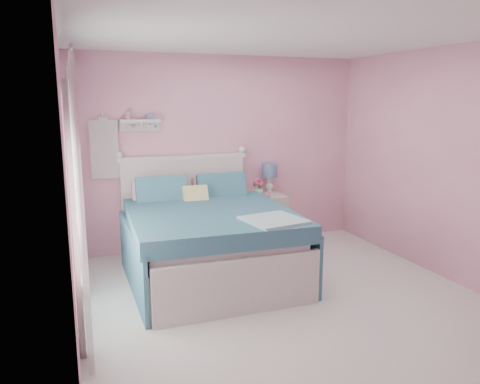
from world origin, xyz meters
TOP-DOWN VIEW (x-y plane):
  - floor at (0.00, 0.00)m, footprint 4.50×4.50m
  - room_shell at (0.00, 0.00)m, footprint 4.50×4.50m
  - bed at (-0.55, 1.14)m, footprint 1.82×2.26m
  - nightstand at (0.57, 1.99)m, footprint 0.49×0.48m
  - table_lamp at (0.66, 2.10)m, footprint 0.21×0.21m
  - vase at (0.45, 1.97)m, footprint 0.19×0.19m
  - teacup at (0.51, 1.84)m, footprint 0.11×0.11m
  - roses at (0.44, 1.97)m, footprint 0.14×0.11m
  - wall_shelf at (-1.10, 2.19)m, footprint 0.50×0.15m
  - hanging_dress at (-1.55, 2.18)m, footprint 0.34×0.03m
  - french_door at (-1.97, 0.40)m, footprint 0.04×1.32m
  - curtain_near at (-1.92, -0.34)m, footprint 0.04×0.40m
  - curtain_far at (-1.92, 1.14)m, footprint 0.04×0.40m

SIDE VIEW (x-z plane):
  - floor at x=0.00m, z-range 0.00..0.00m
  - nightstand at x=0.57m, z-range 0.00..0.71m
  - bed at x=-0.55m, z-range -0.22..1.07m
  - teacup at x=0.51m, z-range 0.71..0.78m
  - vase at x=0.45m, z-range 0.71..0.86m
  - roses at x=0.44m, z-range 0.84..0.96m
  - table_lamp at x=0.66m, z-range 0.79..1.22m
  - french_door at x=-1.97m, z-range -0.01..2.15m
  - curtain_near at x=-1.92m, z-range 0.02..2.34m
  - curtain_far at x=-1.92m, z-range 0.02..2.34m
  - hanging_dress at x=-1.55m, z-range 1.04..1.76m
  - room_shell at x=0.00m, z-range -0.67..3.83m
  - wall_shelf at x=-1.10m, z-range 1.61..1.86m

